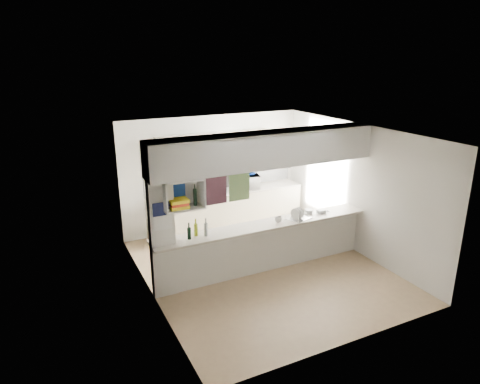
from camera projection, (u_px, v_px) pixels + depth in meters
floor at (264, 270)px, 8.03m from camera, size 4.80×4.80×0.00m
ceiling at (266, 132)px, 7.24m from camera, size 4.80×4.80×0.00m
wall_back at (213, 173)px, 9.68m from camera, size 4.20×0.00×4.20m
wall_left at (149, 224)px, 6.75m from camera, size 0.00×4.80×4.80m
wall_right at (357, 189)px, 8.52m from camera, size 0.00×4.80×4.80m
servery_partition at (256, 186)px, 7.45m from camera, size 4.20×0.50×2.60m
cubby_shelf at (181, 196)px, 6.79m from camera, size 0.65×0.35×0.50m
kitchen_run at (224, 195)px, 9.67m from camera, size 3.60×0.63×2.24m
microwave at (247, 182)px, 9.78m from camera, size 0.65×0.53×0.31m
bowl at (249, 174)px, 9.74m from camera, size 0.26×0.26×0.06m
dish_rack at (299, 214)px, 7.98m from camera, size 0.52×0.45×0.23m
cup at (278, 220)px, 7.78m from camera, size 0.15×0.15×0.11m
wine_bottles at (197, 230)px, 7.17m from camera, size 0.36×0.14×0.32m
plastic_tubs at (314, 211)px, 8.28m from camera, size 0.50×0.23×0.08m
utensil_jar at (204, 190)px, 9.43m from camera, size 0.11×0.11×0.15m
knife_block at (201, 189)px, 9.42m from camera, size 0.13×0.11×0.22m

